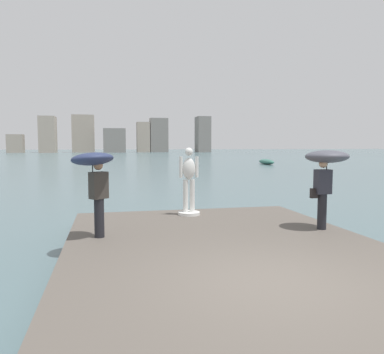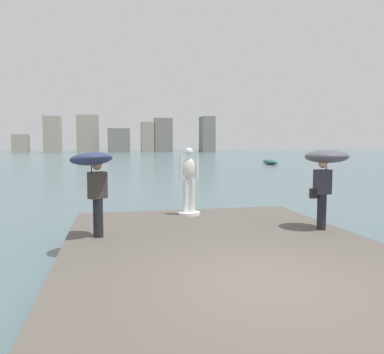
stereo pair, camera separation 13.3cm
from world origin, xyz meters
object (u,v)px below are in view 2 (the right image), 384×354
object	(u,v)px
onlooker_right	(325,165)
onlooker_left	(93,171)
boat_far	(270,162)
statue_white_figure	(189,184)

from	to	relation	value
onlooker_right	onlooker_left	bearing A→B (deg)	177.25
onlooker_left	onlooker_right	world-z (taller)	onlooker_right
boat_far	statue_white_figure	bearing A→B (deg)	-116.62
boat_far	onlooker_right	bearing A→B (deg)	-111.45
statue_white_figure	onlooker_right	world-z (taller)	statue_white_figure
onlooker_right	boat_far	bearing A→B (deg)	68.55
onlooker_left	onlooker_right	distance (m)	5.53
onlooker_left	onlooker_right	size ratio (longest dim) A/B	1.00
onlooker_right	statue_white_figure	bearing A→B (deg)	138.05
statue_white_figure	onlooker_left	size ratio (longest dim) A/B	1.02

